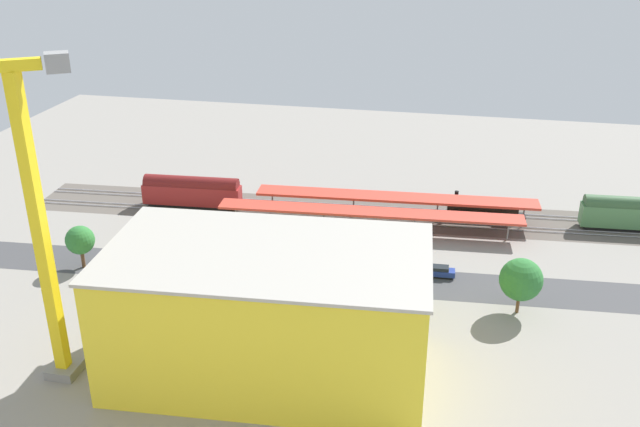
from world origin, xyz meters
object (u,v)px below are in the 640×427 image
construction_building (269,314)px  parked_car_5 (199,250)px  locomotive (486,209)px  passenger_coach (629,212)px  street_tree_2 (404,268)px  street_tree_4 (521,280)px  parked_car_2 (341,265)px  platform_canopy_near (369,212)px  parked_car_1 (390,267)px  platform_canopy_far (396,197)px  traffic_light (326,240)px  street_tree_3 (272,262)px  street_tree_0 (357,267)px  freight_coach_far (192,191)px  parked_car_3 (288,259)px  parked_car_6 (151,245)px  parked_car_0 (440,272)px  street_tree_1 (80,240)px  box_truck_1 (209,289)px  box_truck_2 (199,287)px  tower_crane (15,204)px  box_truck_0 (220,290)px  parked_car_4 (239,255)px

construction_building → parked_car_5: bearing=-57.9°
locomotive → passenger_coach: passenger_coach is taller
street_tree_2 → street_tree_4: 16.16m
parked_car_2 → platform_canopy_near: bearing=-98.8°
locomotive → parked_car_1: bearing=58.2°
platform_canopy_far → traffic_light: 21.57m
street_tree_3 → street_tree_0: bearing=174.2°
freight_coach_far → parked_car_2: 37.38m
street_tree_0 → street_tree_4: (-22.68, -1.24, -0.23)m
parked_car_3 → parked_car_6: (23.65, -0.42, -0.03)m
construction_building → street_tree_3: 20.75m
parked_car_0 → traffic_light: size_ratio=0.70×
street_tree_4 → parked_car_3: bearing=-12.1°
passenger_coach → street_tree_1: 92.86m
box_truck_1 → street_tree_0: street_tree_0 is taller
parked_car_3 → box_truck_2: 16.13m
locomotive → street_tree_4: bearing=97.0°
freight_coach_far → street_tree_2: street_tree_2 is taller
freight_coach_far → parked_car_5: size_ratio=4.54×
platform_canopy_near → traffic_light: 14.35m
passenger_coach → construction_building: construction_building is taller
tower_crane → traffic_light: bearing=-127.6°
parked_car_2 → box_truck_0: 20.07m
parked_car_4 → tower_crane: 42.85m
platform_canopy_near → parked_car_0: 19.36m
street_tree_0 → street_tree_2: (-6.57, -0.05, 0.41)m
platform_canopy_far → box_truck_0: bearing=57.0°
passenger_coach → box_truck_0: size_ratio=1.63×
construction_building → tower_crane: size_ratio=0.96×
box_truck_0 → street_tree_4: 42.50m
locomotive → street_tree_1: bearing=27.3°
passenger_coach → box_truck_1: 74.28m
parked_car_6 → street_tree_0: 37.54m
tower_crane → box_truck_0: (-14.53, -21.63, -21.20)m
parked_car_6 → construction_building: bearing=135.6°
street_tree_0 → street_tree_1: (43.93, -1.22, -0.73)m
street_tree_2 → parked_car_6: bearing=-12.1°
construction_building → traffic_light: (-1.38, -28.45, -3.61)m
box_truck_0 → box_truck_1: (1.63, 0.04, 0.04)m
platform_canopy_far → street_tree_0: 29.77m
street_tree_1 → platform_canopy_far: bearing=-148.5°
box_truck_1 → street_tree_4: (-43.67, -5.17, 3.59)m
parked_car_1 → parked_car_5: (31.52, 0.56, 0.02)m
parked_car_1 → parked_car_6: 39.96m
construction_building → box_truck_0: bearing=-55.3°
passenger_coach → box_truck_0: (62.44, 37.51, -1.66)m
platform_canopy_far → box_truck_1: size_ratio=5.66×
platform_canopy_near → street_tree_4: bearing=137.5°
platform_canopy_far → parked_car_0: 22.35m
passenger_coach → street_tree_1: (87.01, 32.39, 1.47)m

